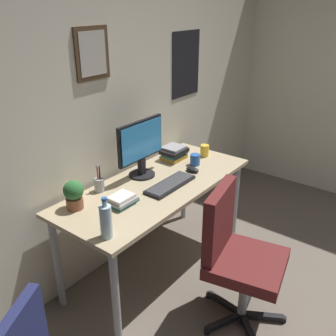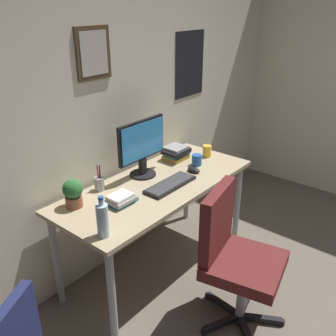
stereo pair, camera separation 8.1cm
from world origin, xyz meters
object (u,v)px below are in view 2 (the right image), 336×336
object	(u,v)px
computer_mouse	(194,170)
coffee_mug_far	(197,160)
book_stack_left	(121,199)
keyboard	(170,184)
coffee_mug_near	(207,151)
book_stack_right	(176,153)
office_chair	(234,253)
potted_plant	(73,192)
monitor	(142,146)
water_bottle	(103,220)
pen_cup	(99,183)

from	to	relation	value
computer_mouse	coffee_mug_far	world-z (taller)	coffee_mug_far
book_stack_left	keyboard	bearing A→B (deg)	-12.26
coffee_mug_near	coffee_mug_far	size ratio (longest dim) A/B	0.94
coffee_mug_far	book_stack_right	xyz separation A→B (m)	(-0.01, 0.21, 0.01)
office_chair	coffee_mug_near	size ratio (longest dim) A/B	8.51
potted_plant	book_stack_right	bearing A→B (deg)	-1.14
monitor	coffee_mug_near	bearing A→B (deg)	-15.46
water_bottle	coffee_mug_near	xyz separation A→B (m)	(1.35, 0.21, -0.06)
coffee_mug_near	potted_plant	distance (m)	1.27
computer_mouse	potted_plant	size ratio (longest dim) A/B	0.56
potted_plant	pen_cup	xyz separation A→B (m)	(0.26, 0.05, -0.05)
keyboard	book_stack_left	world-z (taller)	book_stack_left
book_stack_right	water_bottle	bearing A→B (deg)	-161.76
coffee_mug_far	pen_cup	world-z (taller)	pen_cup
coffee_mug_near	coffee_mug_far	xyz separation A→B (m)	(-0.20, -0.04, -0.00)
computer_mouse	book_stack_left	distance (m)	0.71
water_bottle	computer_mouse	bearing A→B (deg)	6.09
monitor	coffee_mug_near	size ratio (longest dim) A/B	4.12
coffee_mug_far	office_chair	bearing A→B (deg)	-128.59
computer_mouse	water_bottle	bearing A→B (deg)	-173.91
keyboard	book_stack_left	xyz separation A→B (m)	(-0.40, 0.09, 0.02)
computer_mouse	book_stack_left	bearing A→B (deg)	173.76
pen_cup	office_chair	bearing A→B (deg)	-75.44
coffee_mug_near	pen_cup	world-z (taller)	pen_cup
monitor	book_stack_left	distance (m)	0.50
water_bottle	book_stack_right	bearing A→B (deg)	18.24
book_stack_left	water_bottle	bearing A→B (deg)	-149.88
office_chair	book_stack_right	xyz separation A→B (m)	(0.53, 0.89, 0.28)
monitor	pen_cup	world-z (taller)	monitor
potted_plant	coffee_mug_near	bearing A→B (deg)	-8.51
keyboard	pen_cup	size ratio (longest dim) A/B	2.15
monitor	book_stack_left	xyz separation A→B (m)	(-0.41, -0.19, -0.21)
computer_mouse	water_bottle	distance (m)	1.03
coffee_mug_near	keyboard	bearing A→B (deg)	-170.11
coffee_mug_near	book_stack_left	world-z (taller)	coffee_mug_near
potted_plant	pen_cup	bearing A→B (deg)	10.80
water_bottle	book_stack_left	world-z (taller)	water_bottle
keyboard	book_stack_right	size ratio (longest dim) A/B	1.86
book_stack_left	computer_mouse	bearing A→B (deg)	-6.24
computer_mouse	coffee_mug_near	size ratio (longest dim) A/B	0.99
keyboard	book_stack_left	distance (m)	0.41
coffee_mug_far	book_stack_right	world-z (taller)	book_stack_right
pen_cup	book_stack_left	bearing A→B (deg)	-98.22
water_bottle	potted_plant	world-z (taller)	water_bottle
water_bottle	coffee_mug_far	world-z (taller)	water_bottle
keyboard	coffee_mug_near	distance (m)	0.64
coffee_mug_far	book_stack_left	distance (m)	0.83
pen_cup	book_stack_right	size ratio (longest dim) A/B	0.86
keyboard	water_bottle	distance (m)	0.73
office_chair	book_stack_right	world-z (taller)	office_chair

